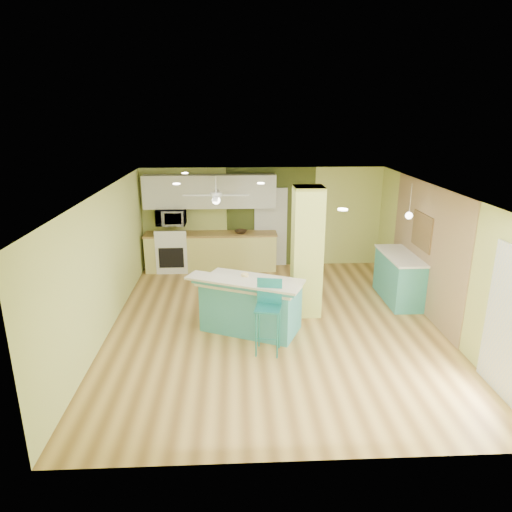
% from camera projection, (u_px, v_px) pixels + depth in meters
% --- Properties ---
extents(floor, '(6.00, 7.00, 0.01)m').
position_uv_depth(floor, '(274.00, 325.00, 8.51)').
color(floor, olive).
rests_on(floor, ground).
extents(ceiling, '(6.00, 7.00, 0.01)m').
position_uv_depth(ceiling, '(276.00, 191.00, 7.75)').
color(ceiling, white).
rests_on(ceiling, wall_back).
extents(wall_back, '(6.00, 0.01, 2.50)m').
position_uv_depth(wall_back, '(263.00, 217.00, 11.47)').
color(wall_back, '#CBD672').
rests_on(wall_back, floor).
extents(wall_front, '(6.00, 0.01, 2.50)m').
position_uv_depth(wall_front, '(305.00, 364.00, 4.80)').
color(wall_front, '#CBD672').
rests_on(wall_front, floor).
extents(wall_left, '(0.01, 7.00, 2.50)m').
position_uv_depth(wall_left, '(104.00, 263.00, 7.99)').
color(wall_left, '#CBD672').
rests_on(wall_left, floor).
extents(wall_right, '(0.01, 7.00, 2.50)m').
position_uv_depth(wall_right, '(440.00, 258.00, 8.27)').
color(wall_right, '#CBD672').
rests_on(wall_right, floor).
extents(wood_panel, '(0.02, 3.40, 2.50)m').
position_uv_depth(wood_panel, '(426.00, 249.00, 8.84)').
color(wood_panel, '#957455').
rests_on(wood_panel, floor).
extents(olive_accent, '(2.20, 0.02, 2.50)m').
position_uv_depth(olive_accent, '(271.00, 218.00, 11.46)').
color(olive_accent, '#404A1D').
rests_on(olive_accent, floor).
extents(interior_door, '(0.82, 0.05, 2.00)m').
position_uv_depth(interior_door, '(271.00, 227.00, 11.51)').
color(interior_door, silver).
rests_on(interior_door, floor).
extents(french_door, '(0.04, 1.08, 2.10)m').
position_uv_depth(french_door, '(509.00, 325.00, 6.14)').
color(french_door, white).
rests_on(french_door, floor).
extents(column, '(0.55, 0.55, 2.50)m').
position_uv_depth(column, '(307.00, 252.00, 8.64)').
color(column, '#B7C159').
rests_on(column, floor).
extents(kitchen_run, '(3.25, 0.63, 0.94)m').
position_uv_depth(kitchen_run, '(211.00, 251.00, 11.35)').
color(kitchen_run, '#DED674').
rests_on(kitchen_run, floor).
extents(stove, '(0.76, 0.66, 1.08)m').
position_uv_depth(stove, '(173.00, 252.00, 11.30)').
color(stove, white).
rests_on(stove, floor).
extents(upper_cabinets, '(3.20, 0.34, 0.80)m').
position_uv_depth(upper_cabinets, '(210.00, 191.00, 11.02)').
color(upper_cabinets, silver).
rests_on(upper_cabinets, wall_back).
extents(microwave, '(0.70, 0.48, 0.39)m').
position_uv_depth(microwave, '(171.00, 217.00, 11.04)').
color(microwave, silver).
rests_on(microwave, wall_back).
extents(ceiling_fan, '(1.41, 1.41, 0.61)m').
position_uv_depth(ceiling_fan, '(216.00, 196.00, 9.74)').
color(ceiling_fan, white).
rests_on(ceiling_fan, ceiling).
extents(pendant_lamp, '(0.14, 0.14, 0.69)m').
position_uv_depth(pendant_lamp, '(409.00, 215.00, 8.78)').
color(pendant_lamp, white).
rests_on(pendant_lamp, ceiling).
extents(wall_decor, '(0.03, 0.90, 0.70)m').
position_uv_depth(wall_decor, '(422.00, 231.00, 8.94)').
color(wall_decor, brown).
rests_on(wall_decor, wood_panel).
extents(peninsula, '(2.15, 1.74, 1.07)m').
position_uv_depth(peninsula, '(251.00, 304.00, 8.17)').
color(peninsula, teal).
rests_on(peninsula, floor).
extents(bar_stool, '(0.48, 0.48, 1.23)m').
position_uv_depth(bar_stool, '(269.00, 304.00, 7.35)').
color(bar_stool, teal).
rests_on(bar_stool, floor).
extents(side_counter, '(0.66, 1.55, 1.00)m').
position_uv_depth(side_counter, '(399.00, 277.00, 9.48)').
color(side_counter, teal).
rests_on(side_counter, floor).
extents(fruit_bowl, '(0.40, 0.40, 0.07)m').
position_uv_depth(fruit_bowl, '(241.00, 232.00, 11.20)').
color(fruit_bowl, '#352515').
rests_on(fruit_bowl, kitchen_run).
extents(canister, '(0.13, 0.13, 0.19)m').
position_uv_depth(canister, '(245.00, 279.00, 7.92)').
color(canister, yellow).
rests_on(canister, peninsula).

